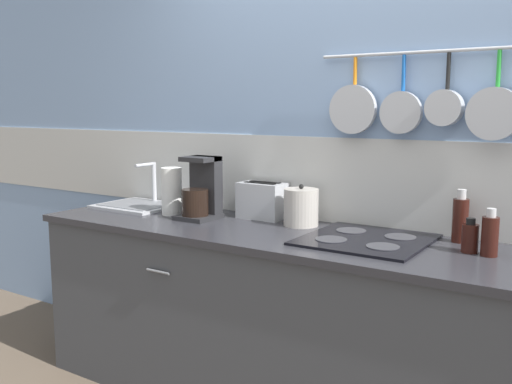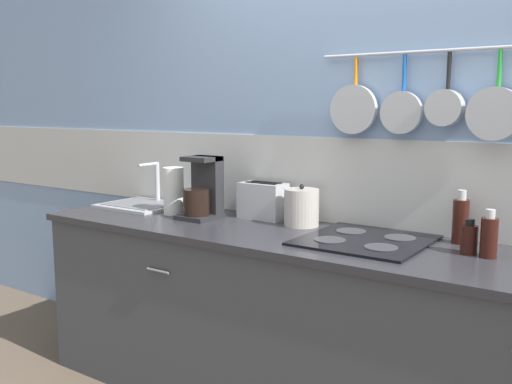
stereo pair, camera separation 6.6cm
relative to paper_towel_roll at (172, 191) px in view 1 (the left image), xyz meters
The scene contains 12 objects.
wall_back 1.14m from the paper_towel_roll, 16.58° to the left, with size 7.20×0.16×2.60m.
cabinet_base 1.22m from the paper_towel_roll, ahead, with size 3.28×0.65×0.86m.
countertop 1.08m from the paper_towel_roll, ahead, with size 3.32×0.67×0.03m.
sink_basin 0.36m from the paper_towel_roll, 166.42° to the left, with size 0.45×0.38×0.25m.
paper_towel_roll is the anchor object (origin of this frame).
coffee_maker 0.20m from the paper_towel_roll, ahead, with size 0.19×0.21×0.33m.
toaster 0.51m from the paper_towel_roll, 21.56° to the left, with size 0.26×0.15×0.19m.
kettle 0.75m from the paper_towel_roll, 10.25° to the left, with size 0.17×0.17×0.21m.
cooktop 1.14m from the paper_towel_roll, ahead, with size 0.53×0.53×0.01m.
bottle_dish_soap 1.50m from the paper_towel_roll, ahead, with size 0.07×0.07×0.23m.
bottle_cooking_wine 1.56m from the paper_towel_roll, ahead, with size 0.07×0.07×0.14m.
bottle_hot_sauce 1.64m from the paper_towel_roll, ahead, with size 0.07×0.07×0.19m.
Camera 1 is at (1.01, -2.26, 1.48)m, focal length 40.00 mm.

